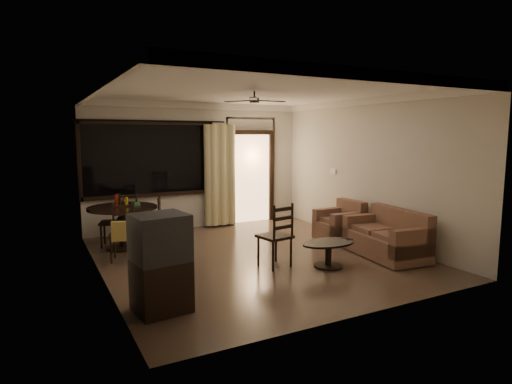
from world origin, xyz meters
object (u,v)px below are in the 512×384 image
dining_chair_west (113,231)px  dining_chair_east (170,232)px  dining_table (123,216)px  dining_chair_north (130,225)px  coffee_table (329,250)px  armchair (341,225)px  dining_chair_south (123,243)px  side_chair (275,248)px  sofa (388,238)px  tv_cabinet (161,263)px

dining_chair_west → dining_chair_east: 1.08m
dining_table → dining_chair_east: 0.90m
dining_chair_north → coffee_table: bearing=144.0°
armchair → coffee_table: bearing=-133.0°
dining_chair_east → coffee_table: 3.06m
dining_chair_north → armchair: size_ratio=1.19×
dining_table → dining_chair_south: (-0.16, -0.81, -0.31)m
dining_table → side_chair: (1.92, -2.28, -0.31)m
dining_chair_north → dining_chair_west: bearing=64.8°
dining_table → dining_chair_north: 0.79m
dining_chair_south → sofa: bearing=-6.0°
dining_table → armchair: (3.94, -1.41, -0.29)m
dining_chair_north → sofa: 4.99m
tv_cabinet → armchair: (4.09, 1.73, -0.27)m
tv_cabinet → armchair: 4.45m
sofa → coffee_table: bearing=-172.6°
dining_chair_south → armchair: dining_chair_south is taller
dining_table → side_chair: 2.99m
dining_table → dining_chair_north: bearing=69.9°
dining_chair_south → coffee_table: bearing=-15.2°
dining_chair_south → armchair: 4.14m
dining_chair_east → side_chair: (1.13, -2.01, 0.02)m
dining_chair_north → sofa: dining_chair_north is taller
dining_table → dining_chair_south: bearing=-101.1°
armchair → dining_chair_east: bearing=162.1°
sofa → dining_chair_south: bearing=162.4°
dining_table → dining_chair_west: size_ratio=1.31×
dining_chair_north → side_chair: (1.67, -2.95, 0.02)m
armchair → coffee_table: size_ratio=0.87×
coffee_table → tv_cabinet: bearing=-170.8°
dining_chair_east → dining_chair_north: (-0.54, 0.94, 0.00)m
dining_table → coffee_table: (2.65, -2.69, -0.35)m
coffee_table → side_chair: bearing=150.7°
sofa → armchair: 1.27m
dining_chair_west → tv_cabinet: (-0.01, -3.41, 0.31)m
armchair → coffee_table: armchair is taller
dining_chair_north → side_chair: side_chair is taller
dining_chair_south → side_chair: 2.54m
dining_chair_north → side_chair: size_ratio=0.92×
dining_chair_west → coffee_table: 4.07m
dining_chair_north → coffee_table: dining_chair_north is taller
armchair → side_chair: (-2.02, -0.86, -0.02)m
dining_chair_west → side_chair: size_ratio=0.92×
dining_chair_east → armchair: bearing=-91.6°
dining_table → side_chair: side_chair is taller
tv_cabinet → sofa: 4.13m
armchair → side_chair: side_chair is taller
dining_table → dining_chair_west: bearing=118.8°
tv_cabinet → side_chair: bearing=16.1°
dining_table → sofa: (3.94, -2.68, -0.30)m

